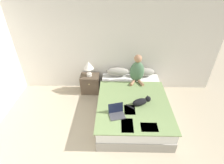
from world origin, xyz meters
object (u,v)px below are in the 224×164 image
object	(u,v)px
pillow_far	(143,72)
person_sitting	(137,70)
laptop_open	(117,113)
bed	(132,106)
nightstand	(90,84)
pillow_near	(118,72)
table_lamp	(89,66)
cat_tabby	(141,101)

from	to	relation	value
pillow_far	person_sitting	world-z (taller)	person_sitting
laptop_open	bed	bearing A→B (deg)	41.98
person_sitting	nightstand	bearing A→B (deg)	170.81
pillow_near	laptop_open	distance (m)	1.48
bed	table_lamp	bearing A→B (deg)	141.55
cat_tabby	nightstand	world-z (taller)	cat_tabby
laptop_open	table_lamp	size ratio (longest dim) A/B	0.85
bed	pillow_near	world-z (taller)	pillow_near
pillow_far	table_lamp	xyz separation A→B (m)	(-1.43, -0.06, 0.19)
nightstand	table_lamp	distance (m)	0.55
cat_tabby	bed	bearing A→B (deg)	103.19
bed	nightstand	size ratio (longest dim) A/B	4.11
laptop_open	pillow_near	bearing A→B (deg)	74.72
person_sitting	pillow_far	bearing A→B (deg)	51.35
pillow_far	laptop_open	bearing A→B (deg)	-115.61
person_sitting	pillow_near	bearing A→B (deg)	151.49
bed	pillow_far	world-z (taller)	pillow_far
pillow_far	table_lamp	size ratio (longest dim) A/B	1.42
pillow_near	pillow_far	world-z (taller)	same
nightstand	pillow_near	bearing A→B (deg)	4.58
pillow_far	table_lamp	distance (m)	1.45
person_sitting	nightstand	distance (m)	1.36
cat_tabby	laptop_open	size ratio (longest dim) A/B	1.52
person_sitting	table_lamp	xyz separation A→B (m)	(-1.23, 0.20, -0.00)
cat_tabby	pillow_far	bearing A→B (deg)	59.59
table_lamp	person_sitting	bearing A→B (deg)	-9.13
bed	pillow_far	size ratio (longest dim) A/B	3.57
pillow_far	person_sitting	bearing A→B (deg)	-128.65
pillow_near	cat_tabby	distance (m)	1.26
bed	nightstand	world-z (taller)	nightstand
nightstand	table_lamp	bearing A→B (deg)	-176.33
cat_tabby	person_sitting	bearing A→B (deg)	70.04
pillow_far	cat_tabby	xyz separation A→B (m)	(-0.18, -1.16, -0.04)
pillow_near	person_sitting	world-z (taller)	person_sitting
bed	person_sitting	xyz separation A→B (m)	(0.13, 0.67, 0.56)
person_sitting	cat_tabby	distance (m)	0.93
person_sitting	laptop_open	bearing A→B (deg)	-112.38
pillow_far	laptop_open	distance (m)	1.64
bed	table_lamp	distance (m)	1.51
pillow_near	table_lamp	world-z (taller)	table_lamp
person_sitting	laptop_open	world-z (taller)	person_sitting
bed	nightstand	distance (m)	1.39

